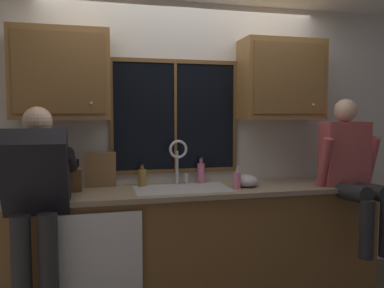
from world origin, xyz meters
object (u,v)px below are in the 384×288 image
Objects in this scene: bottle_tall_clear at (201,172)px; soap_dispenser at (237,180)px; person_standing at (36,197)px; cutting_board at (101,170)px; knife_block at (74,179)px; person_sitting_on_counter at (351,166)px; mixing_bowl at (246,181)px; bottle_green_glass at (142,177)px.

soap_dispenser is at bearing -56.23° from bottle_tall_clear.
person_standing is 0.72m from cutting_board.
knife_block reaches higher than bottle_tall_clear.
mixing_bowl is at bearing 164.72° from person_sitting_on_counter.
bottle_green_glass is (-0.87, 0.23, 0.03)m from mixing_bowl.
bottle_green_glass is (0.35, -0.02, -0.07)m from cutting_board.
cutting_board is 0.89m from bottle_tall_clear.
soap_dispenser is at bearing -145.27° from mixing_bowl.
mixing_bowl is (-0.87, 0.24, -0.13)m from person_sitting_on_counter.
person_standing reaches higher than knife_block.
bottle_green_glass is at bearing 165.04° from person_sitting_on_counter.
person_standing is 4.98× the size of knife_block.
person_standing is 8.24× the size of bottle_green_glass.
cutting_board is at bearing 166.87° from person_sitting_on_counter.
bottle_green_glass is (0.79, 0.53, 0.02)m from person_standing.
knife_block reaches higher than bottle_green_glass.
bottle_green_glass is 0.82× the size of bottle_tall_clear.
mixing_bowl is 0.43m from bottle_tall_clear.
person_sitting_on_counter is 3.92× the size of knife_block.
cutting_board reaches higher than mixing_bowl.
person_standing is at bearing -178.45° from person_sitting_on_counter.
cutting_board is at bearing 51.37° from person_standing.
mixing_bowl is 1.14× the size of soap_dispenser.
bottle_green_glass is at bearing -3.70° from cutting_board.
person_standing is 0.47m from knife_block.
person_sitting_on_counter is 6.58× the size of soap_dispenser.
bottle_green_glass is at bearing 158.36° from soap_dispenser.
mixing_bowl is 0.93× the size of bottle_tall_clear.
knife_block is 1.36× the size of bottle_tall_clear.
cutting_board reaches higher than bottle_green_glass.
person_sitting_on_counter is at bearing -9.42° from soap_dispenser.
person_standing is at bearing -146.08° from bottle_green_glass.
cutting_board is 1.16m from soap_dispenser.
bottle_tall_clear is at bearing 0.66° from cutting_board.
knife_block is 1.65× the size of bottle_green_glass.
knife_block is at bearing -171.86° from bottle_tall_clear.
person_standing reaches higher than bottle_tall_clear.
mixing_bowl is 0.90m from bottle_green_glass.
knife_block reaches higher than soap_dispenser.
bottle_green_glass reaches higher than soap_dispenser.
person_standing reaches higher than bottle_green_glass.
person_sitting_on_counter is 1.00m from soap_dispenser.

